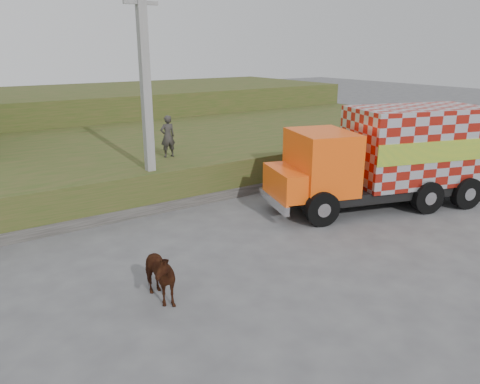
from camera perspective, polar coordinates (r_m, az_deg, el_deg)
ground at (r=14.49m, az=0.52°, el=-6.36°), size 120.00×120.00×0.00m
embankment at (r=22.81m, az=-13.89°, el=3.96°), size 40.00×12.00×1.50m
embankment_far at (r=34.05m, az=-21.21°, el=8.87°), size 40.00×12.00×3.00m
retaining_strip at (r=17.06m, az=-13.15°, el=-2.39°), size 16.00×0.50×0.40m
utility_pole at (r=16.93m, az=-11.35°, el=11.08°), size 1.20×0.30×8.00m
cargo_truck at (r=18.35m, az=17.72°, el=4.16°), size 8.67×4.86×3.69m
cow at (r=11.36m, az=-10.26°, el=-9.87°), size 0.81×1.64×1.36m
pedestrian at (r=19.23m, az=-8.81°, el=6.72°), size 0.63×0.42×1.70m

